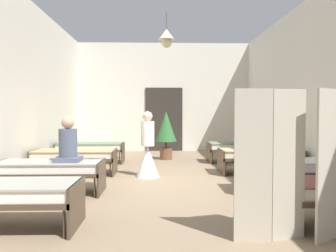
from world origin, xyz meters
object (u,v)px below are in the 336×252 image
at_px(bed_right_row_1, 291,168).
at_px(potted_plant, 166,129).
at_px(nurse_near_aisle, 148,153).
at_px(privacy_screen, 290,165).
at_px(bed_left_row_0, 1,194).
at_px(bed_left_row_3, 91,148).
at_px(bed_left_row_1, 49,169).
at_px(bed_right_row_3, 240,147).
at_px(bed_left_row_2, 75,156).
at_px(bed_right_row_2, 260,155).
at_px(patient_seated_primary, 68,145).

bearing_deg(bed_right_row_1, potted_plant, 115.92).
bearing_deg(nurse_near_aisle, privacy_screen, -12.27).
bearing_deg(bed_left_row_0, bed_left_row_3, 90.00).
distance_m(bed_left_row_0, bed_left_row_3, 5.70).
distance_m(bed_left_row_1, bed_right_row_3, 5.78).
distance_m(bed_left_row_2, bed_left_row_3, 1.90).
bearing_deg(bed_left_row_3, bed_right_row_2, -23.55).
relative_size(bed_right_row_1, bed_right_row_2, 1.00).
relative_size(potted_plant, privacy_screen, 0.88).
height_order(bed_right_row_3, patient_seated_primary, patient_seated_primary).
bearing_deg(potted_plant, nurse_near_aisle, -99.42).
height_order(bed_left_row_0, bed_right_row_3, same).
height_order(bed_left_row_0, patient_seated_primary, patient_seated_primary).
distance_m(bed_left_row_2, patient_seated_primary, 2.03).
height_order(bed_left_row_0, bed_right_row_1, same).
relative_size(bed_left_row_2, nurse_near_aisle, 1.28).
distance_m(bed_left_row_2, privacy_screen, 5.50).
relative_size(bed_left_row_0, bed_right_row_1, 1.00).
xyz_separation_m(bed_right_row_2, bed_left_row_3, (-4.36, 1.90, 0.00)).
height_order(bed_right_row_2, bed_right_row_3, same).
bearing_deg(bed_right_row_1, bed_left_row_3, 138.92).
height_order(bed_left_row_0, bed_left_row_3, same).
height_order(bed_left_row_2, potted_plant, potted_plant).
distance_m(bed_left_row_3, patient_seated_primary, 3.89).
xyz_separation_m(potted_plant, privacy_screen, (1.21, -6.84, -0.08)).
height_order(bed_left_row_1, potted_plant, potted_plant).
height_order(bed_right_row_1, bed_left_row_3, same).
relative_size(bed_left_row_2, bed_left_row_3, 1.00).
distance_m(bed_left_row_1, bed_left_row_3, 3.80).
height_order(bed_right_row_1, privacy_screen, privacy_screen).
height_order(bed_right_row_1, bed_right_row_3, same).
xyz_separation_m(bed_left_row_2, patient_seated_primary, (0.35, -1.95, 0.43)).
height_order(bed_right_row_2, bed_left_row_3, same).
bearing_deg(bed_right_row_1, bed_right_row_2, 90.00).
relative_size(bed_right_row_2, privacy_screen, 1.12).
relative_size(bed_right_row_1, bed_right_row_3, 1.00).
xyz_separation_m(bed_right_row_1, privacy_screen, (-0.95, -2.39, 0.41)).
bearing_deg(bed_left_row_1, bed_right_row_2, 23.55).
bearing_deg(bed_left_row_3, potted_plant, 16.45).
distance_m(bed_right_row_2, patient_seated_primary, 4.48).
bearing_deg(bed_left_row_2, bed_right_row_1, -23.55).
bearing_deg(bed_right_row_2, bed_left_row_0, -138.92).
xyz_separation_m(bed_right_row_1, bed_left_row_2, (-4.36, 1.90, 0.00)).
bearing_deg(bed_left_row_2, bed_right_row_2, 0.00).
xyz_separation_m(bed_left_row_0, bed_right_row_2, (4.36, 3.80, 0.00)).
bearing_deg(bed_right_row_1, nurse_near_aisle, 150.12).
bearing_deg(bed_left_row_2, bed_right_row_3, 23.55).
bearing_deg(bed_left_row_2, nurse_near_aisle, -12.48).
bearing_deg(privacy_screen, bed_left_row_2, 112.89).
bearing_deg(bed_right_row_1, bed_right_row_3, 90.00).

